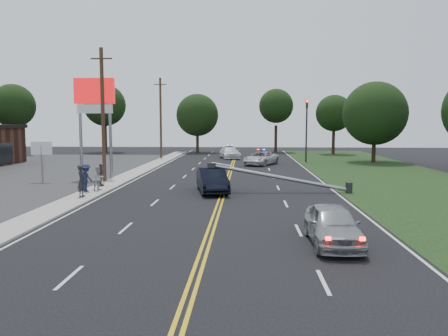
# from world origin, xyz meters

# --- Properties ---
(ground) EXTENTS (120.00, 120.00, 0.00)m
(ground) POSITION_xyz_m (0.00, 0.00, 0.00)
(ground) COLOR black
(ground) RESTS_ON ground
(sidewalk) EXTENTS (1.80, 70.00, 0.12)m
(sidewalk) POSITION_xyz_m (-8.40, 10.00, 0.06)
(sidewalk) COLOR #A39E93
(sidewalk) RESTS_ON ground
(grass_verge) EXTENTS (12.00, 80.00, 0.01)m
(grass_verge) POSITION_xyz_m (13.50, 10.00, 0.01)
(grass_verge) COLOR black
(grass_verge) RESTS_ON ground
(centerline_yellow) EXTENTS (0.36, 80.00, 0.00)m
(centerline_yellow) POSITION_xyz_m (0.00, 10.00, 0.01)
(centerline_yellow) COLOR gold
(centerline_yellow) RESTS_ON ground
(pylon_sign) EXTENTS (3.20, 0.35, 8.00)m
(pylon_sign) POSITION_xyz_m (-10.50, 14.00, 6.00)
(pylon_sign) COLOR gray
(pylon_sign) RESTS_ON ground
(small_sign) EXTENTS (1.60, 0.14, 3.10)m
(small_sign) POSITION_xyz_m (-14.00, 12.00, 2.33)
(small_sign) COLOR gray
(small_sign) RESTS_ON ground
(traffic_signal) EXTENTS (0.28, 0.41, 7.05)m
(traffic_signal) POSITION_xyz_m (8.30, 30.00, 4.21)
(traffic_signal) COLOR #2D2D30
(traffic_signal) RESTS_ON ground
(fallen_streetlight) EXTENTS (9.36, 0.44, 1.91)m
(fallen_streetlight) POSITION_xyz_m (4.19, 8.00, 0.92)
(fallen_streetlight) COLOR #2D2D30
(fallen_streetlight) RESTS_ON ground
(utility_pole_mid) EXTENTS (1.60, 0.28, 10.00)m
(utility_pole_mid) POSITION_xyz_m (-9.20, 12.00, 5.08)
(utility_pole_mid) COLOR #382619
(utility_pole_mid) RESTS_ON ground
(utility_pole_far) EXTENTS (1.60, 0.28, 10.00)m
(utility_pole_far) POSITION_xyz_m (-9.20, 34.00, 5.08)
(utility_pole_far) COLOR #382619
(utility_pole_far) RESTS_ON ground
(tree_4) EXTENTS (5.97, 5.97, 9.81)m
(tree_4) POSITION_xyz_m (-30.78, 39.08, 6.81)
(tree_4) COLOR black
(tree_4) RESTS_ON ground
(tree_5) EXTENTS (6.22, 6.22, 10.19)m
(tree_5) POSITION_xyz_m (-19.76, 44.77, 7.06)
(tree_5) COLOR black
(tree_5) RESTS_ON ground
(tree_6) EXTENTS (6.31, 6.31, 8.77)m
(tree_6) POSITION_xyz_m (-5.88, 45.23, 5.60)
(tree_6) COLOR black
(tree_6) RESTS_ON ground
(tree_7) EXTENTS (5.19, 5.19, 9.60)m
(tree_7) POSITION_xyz_m (5.96, 46.85, 6.98)
(tree_7) COLOR black
(tree_7) RESTS_ON ground
(tree_8) EXTENTS (5.17, 5.17, 8.42)m
(tree_8) POSITION_xyz_m (13.88, 42.75, 5.81)
(tree_8) COLOR black
(tree_8) RESTS_ON ground
(tree_9) EXTENTS (7.16, 7.16, 9.11)m
(tree_9) POSITION_xyz_m (15.98, 30.22, 5.53)
(tree_9) COLOR black
(tree_9) RESTS_ON ground
(crashed_sedan) EXTENTS (2.62, 5.08, 1.60)m
(crashed_sedan) POSITION_xyz_m (-0.73, 7.89, 0.80)
(crashed_sedan) COLOR black
(crashed_sedan) RESTS_ON ground
(waiting_sedan) EXTENTS (1.78, 4.37, 1.49)m
(waiting_sedan) POSITION_xyz_m (4.71, -4.03, 0.74)
(waiting_sedan) COLOR #9A9EA1
(waiting_sedan) RESTS_ON ground
(emergency_a) EXTENTS (4.35, 5.61, 1.42)m
(emergency_a) POSITION_xyz_m (3.04, 26.42, 0.71)
(emergency_a) COLOR silver
(emergency_a) RESTS_ON ground
(emergency_b) EXTENTS (3.13, 5.45, 1.49)m
(emergency_b) POSITION_xyz_m (-0.62, 34.69, 0.74)
(emergency_b) COLOR white
(emergency_b) RESTS_ON ground
(bystander_a) EXTENTS (0.46, 0.70, 1.91)m
(bystander_a) POSITION_xyz_m (-8.30, 5.08, 1.08)
(bystander_a) COLOR #222228
(bystander_a) RESTS_ON sidewalk
(bystander_b) EXTENTS (0.91, 0.97, 1.60)m
(bystander_b) POSITION_xyz_m (-8.14, 7.56, 0.92)
(bystander_b) COLOR #ACACB0
(bystander_b) RESTS_ON sidewalk
(bystander_c) EXTENTS (0.86, 1.25, 1.78)m
(bystander_c) POSITION_xyz_m (-8.73, 6.95, 1.01)
(bystander_c) COLOR #1B2345
(bystander_c) RESTS_ON sidewalk
(bystander_d) EXTENTS (0.44, 0.93, 1.55)m
(bystander_d) POSITION_xyz_m (-8.65, 9.52, 0.89)
(bystander_d) COLOR #554A44
(bystander_d) RESTS_ON sidewalk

